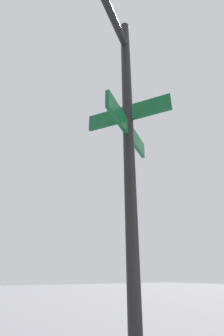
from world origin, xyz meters
TOP-DOWN VIEW (x-y plane):
  - traffic_signal_near at (-5.97, -6.82)m, footprint 2.70×1.89m

SIDE VIEW (x-z plane):
  - traffic_signal_near at x=-5.97m, z-range 1.00..6.00m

